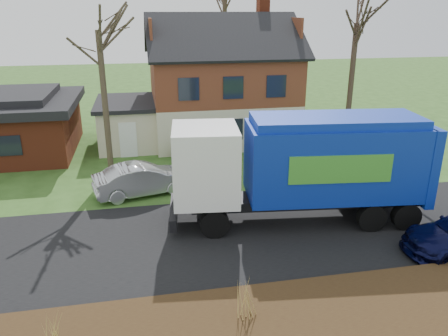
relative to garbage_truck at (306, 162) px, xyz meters
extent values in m
plane|color=#2C4D19|center=(-2.98, -0.89, -2.54)|extent=(120.00, 120.00, 0.00)
cube|color=black|center=(-2.98, -0.89, -2.53)|extent=(80.00, 7.00, 0.02)
cube|color=black|center=(-2.98, -6.19, -2.39)|extent=(80.00, 3.50, 0.30)
cube|color=beige|center=(-0.98, 13.11, -1.19)|extent=(9.00, 7.50, 2.70)
cube|color=#592619|center=(-0.98, 13.11, 1.56)|extent=(9.00, 7.50, 2.80)
cube|color=maroon|center=(2.02, 14.11, 5.93)|extent=(0.70, 0.90, 1.60)
cube|color=beige|center=(-7.18, 12.61, -1.24)|extent=(3.50, 5.50, 2.60)
cube|color=black|center=(-7.18, 12.61, 0.18)|extent=(3.90, 5.90, 0.24)
cylinder|color=black|center=(-3.85, -0.73, -1.97)|extent=(1.16, 0.50, 1.13)
cylinder|color=black|center=(-3.60, 1.53, -1.97)|extent=(1.16, 0.50, 1.13)
cylinder|color=black|center=(2.31, -1.39, -1.97)|extent=(1.16, 0.50, 1.13)
cylinder|color=black|center=(2.55, 0.87, -1.97)|extent=(1.16, 0.50, 1.13)
cylinder|color=black|center=(3.71, -1.55, -1.97)|extent=(1.16, 0.50, 1.13)
cylinder|color=black|center=(3.95, 0.72, -1.97)|extent=(1.16, 0.50, 1.13)
cube|color=black|center=(0.05, -0.01, -1.61)|extent=(9.42, 2.29, 0.38)
cube|color=white|center=(-4.00, 0.43, 0.07)|extent=(2.77, 2.97, 2.93)
cube|color=black|center=(-5.18, 0.56, 0.23)|extent=(0.34, 2.38, 0.98)
cube|color=black|center=(-5.29, 0.57, -1.94)|extent=(0.56, 2.73, 0.49)
cube|color=#0C299A|center=(1.08, -0.12, 0.07)|extent=(7.09, 3.43, 2.93)
cube|color=#0C299A|center=(1.08, -0.12, 1.70)|extent=(6.73, 3.07, 0.33)
cube|color=#0C299A|center=(4.59, -0.49, -0.04)|extent=(0.67, 2.79, 3.15)
cube|color=#3C8E2E|center=(0.77, -1.47, 0.18)|extent=(3.89, 0.46, 1.09)
cube|color=#3C8E2E|center=(1.06, 1.27, 0.18)|extent=(3.89, 0.46, 1.09)
imported|color=#B8BBC0|center=(-6.46, 4.03, -1.79)|extent=(4.78, 2.62, 1.49)
cylinder|color=#453A29|center=(-8.10, 7.24, 1.14)|extent=(0.31, 0.31, 7.35)
cylinder|color=#3F3026|center=(6.93, 10.41, 1.22)|extent=(0.34, 0.34, 7.50)
cylinder|color=#413327|center=(0.70, 20.48, 2.14)|extent=(0.36, 0.36, 9.35)
cone|color=tan|center=(-8.75, -6.17, -1.74)|extent=(0.04, 0.04, 0.99)
cone|color=tan|center=(-8.91, -6.17, -1.74)|extent=(0.04, 0.04, 0.99)
cone|color=tan|center=(-8.58, -6.17, -1.74)|extent=(0.04, 0.04, 0.99)
cone|color=tan|center=(-8.75, -6.04, -1.74)|extent=(0.04, 0.04, 0.99)
cone|color=#AD8F4C|center=(-3.81, -5.78, -1.71)|extent=(0.04, 0.04, 1.06)
cone|color=#AD8F4C|center=(-3.98, -5.78, -1.71)|extent=(0.04, 0.04, 1.06)
cone|color=#AD8F4C|center=(-3.64, -5.78, -1.71)|extent=(0.04, 0.04, 1.06)
cone|color=#AD8F4C|center=(-3.81, -5.65, -1.71)|extent=(0.04, 0.04, 1.06)
cone|color=#AD8F4C|center=(-3.81, -5.91, -1.71)|extent=(0.04, 0.04, 1.06)
camera|label=1|loc=(-6.35, -15.46, 5.72)|focal=35.00mm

